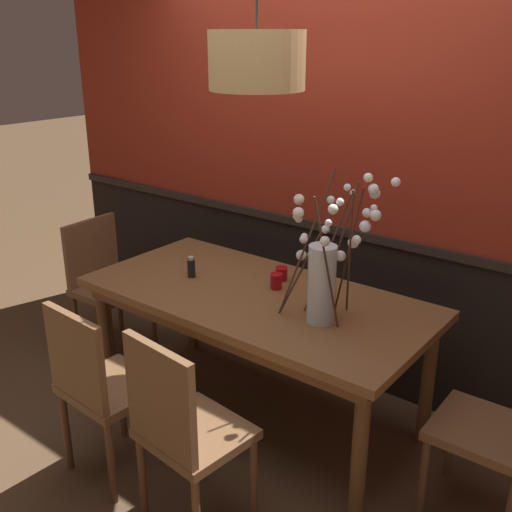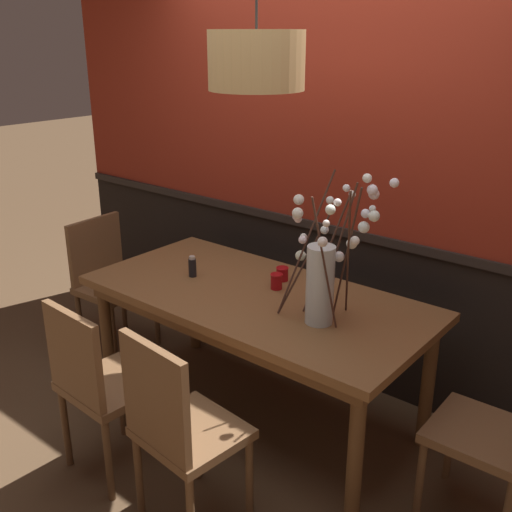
% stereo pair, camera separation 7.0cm
% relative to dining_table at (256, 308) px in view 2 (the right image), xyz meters
% --- Properties ---
extents(ground_plane, '(24.00, 24.00, 0.00)m').
position_rel_dining_table_xyz_m(ground_plane, '(0.00, 0.00, -0.69)').
color(ground_plane, brown).
extents(back_wall, '(4.50, 0.14, 2.75)m').
position_rel_dining_table_xyz_m(back_wall, '(0.00, 0.73, 0.68)').
color(back_wall, black).
rests_on(back_wall, ground).
extents(dining_table, '(1.89, 0.92, 0.77)m').
position_rel_dining_table_xyz_m(dining_table, '(0.00, 0.00, 0.00)').
color(dining_table, brown).
rests_on(dining_table, ground).
extents(chair_far_side_left, '(0.45, 0.43, 0.91)m').
position_rel_dining_table_xyz_m(chair_far_side_left, '(-0.25, 0.85, -0.18)').
color(chair_far_side_left, brown).
rests_on(chair_far_side_left, ground).
extents(chair_near_side_right, '(0.47, 0.44, 0.95)m').
position_rel_dining_table_xyz_m(chair_near_side_right, '(0.26, -0.85, -0.16)').
color(chair_near_side_right, brown).
rests_on(chair_near_side_right, ground).
extents(chair_near_side_left, '(0.45, 0.42, 0.93)m').
position_rel_dining_table_xyz_m(chair_near_side_left, '(-0.29, -0.84, -0.16)').
color(chair_near_side_left, brown).
rests_on(chair_near_side_left, ground).
extents(chair_head_east_end, '(0.44, 0.42, 0.92)m').
position_rel_dining_table_xyz_m(chair_head_east_end, '(1.33, 0.03, -0.18)').
color(chair_head_east_end, brown).
rests_on(chair_head_east_end, ground).
extents(chair_head_west_end, '(0.43, 0.48, 0.92)m').
position_rel_dining_table_xyz_m(chair_head_west_end, '(-1.32, 0.02, -0.17)').
color(chair_head_west_end, brown).
rests_on(chair_head_west_end, ground).
extents(vase_with_blossoms, '(0.56, 0.35, 0.72)m').
position_rel_dining_table_xyz_m(vase_with_blossoms, '(0.45, -0.05, 0.33)').
color(vase_with_blossoms, silver).
rests_on(vase_with_blossoms, dining_table).
extents(candle_holder_nearer_center, '(0.07, 0.07, 0.09)m').
position_rel_dining_table_xyz_m(candle_holder_nearer_center, '(0.05, 0.12, 0.13)').
color(candle_holder_nearer_center, '#9E0F14').
rests_on(candle_holder_nearer_center, dining_table).
extents(candle_holder_nearer_edge, '(0.07, 0.07, 0.08)m').
position_rel_dining_table_xyz_m(candle_holder_nearer_edge, '(0.00, 0.23, 0.12)').
color(candle_holder_nearer_edge, '#9E0F14').
rests_on(candle_holder_nearer_edge, dining_table).
extents(condiment_bottle, '(0.05, 0.05, 0.12)m').
position_rel_dining_table_xyz_m(condiment_bottle, '(-0.43, -0.04, 0.14)').
color(condiment_bottle, black).
rests_on(condiment_bottle, dining_table).
extents(pendant_lamp, '(0.44, 0.44, 0.92)m').
position_rel_dining_table_xyz_m(pendant_lamp, '(0.06, -0.06, 1.28)').
color(pendant_lamp, tan).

